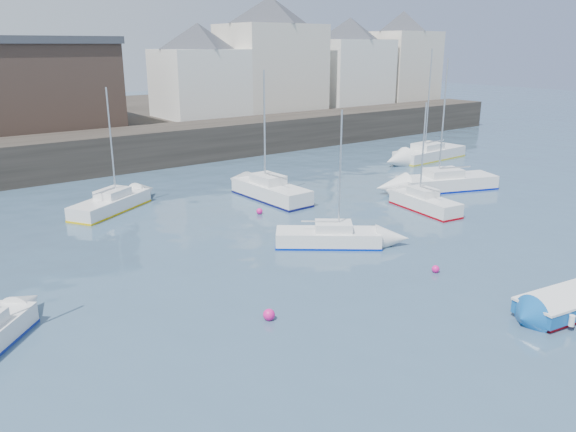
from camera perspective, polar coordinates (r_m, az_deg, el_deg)
water at (r=21.06m, az=20.31°, el=-11.65°), size 220.00×220.00×0.00m
quay_wall at (r=48.08m, az=-16.69°, el=6.45°), size 90.00×5.00×3.00m
land_strip at (r=65.13m, az=-22.31°, el=8.42°), size 90.00×32.00×2.80m
bldg_east_a at (r=62.92m, az=-1.75°, el=16.18°), size 13.36×13.36×11.80m
bldg_east_b at (r=69.46m, az=6.24°, el=15.39°), size 11.88×11.88×9.95m
bldg_east_c at (r=75.83m, az=11.45°, el=15.68°), size 11.14×11.14×10.95m
bldg_east_d at (r=57.84m, az=-9.01°, el=14.48°), size 11.14×11.14×8.95m
warehouse at (r=53.61m, az=-26.39°, el=11.98°), size 16.40×10.40×7.60m
blue_dinghy at (r=23.75m, az=26.47°, el=-7.94°), size 4.29×2.40×0.78m
sailboat_b at (r=28.38m, az=4.15°, el=-2.13°), size 5.20×4.57×6.79m
sailboat_c at (r=35.26m, az=13.70°, el=1.35°), size 2.21×5.09×6.48m
sailboat_d at (r=40.78m, az=15.78°, el=3.35°), size 7.31×4.46×8.89m
sailboat_f at (r=36.75m, az=-1.78°, el=2.60°), size 2.25×6.40×8.24m
sailboat_g at (r=51.38m, az=14.17°, el=6.20°), size 7.56×2.78×9.42m
sailboat_h at (r=35.77m, az=-17.55°, el=1.23°), size 5.83×4.55×7.36m
buoy_near at (r=21.08m, az=-1.94°, el=-10.47°), size 0.45×0.45×0.45m
buoy_mid at (r=26.00m, az=14.74°, el=-5.55°), size 0.34×0.34×0.34m
buoy_far at (r=33.68m, az=-2.91°, el=0.21°), size 0.38×0.38×0.38m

